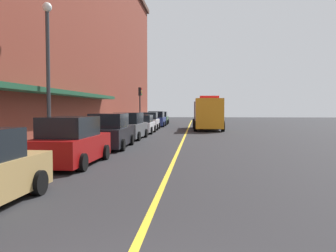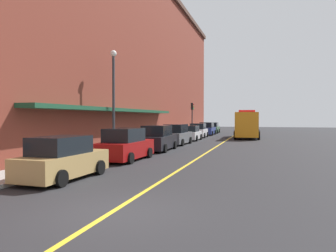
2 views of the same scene
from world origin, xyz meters
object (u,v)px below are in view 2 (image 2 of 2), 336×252
at_px(parked_car_4, 190,133).
at_px(traffic_light_near, 192,113).
at_px(parked_car_0, 63,159).
at_px(parked_car_2, 158,139).
at_px(parked_car_1, 125,145).
at_px(parking_meter_1, 187,129).
at_px(parked_car_7, 213,128).
at_px(parking_meter_4, 134,137).
at_px(parking_meter_0, 108,141).
at_px(parked_car_5, 198,131).
at_px(parking_meter_2, 175,131).
at_px(parked_car_3, 177,135).
at_px(street_lamp_left, 113,90).
at_px(utility_truck, 247,125).
at_px(parked_car_6, 207,129).

bearing_deg(parked_car_4, traffic_light_near, 9.98).
xyz_separation_m(parked_car_0, parked_car_2, (0.11, 12.16, 0.07)).
bearing_deg(parked_car_2, parked_car_1, 177.62).
xyz_separation_m(parked_car_0, parking_meter_1, (-1.38, 28.94, 0.24)).
bearing_deg(parked_car_7, parking_meter_4, 175.63).
bearing_deg(parking_meter_0, parked_car_5, 86.48).
distance_m(parked_car_0, parking_meter_4, 11.11).
bearing_deg(parking_meter_2, parked_car_0, -86.53).
distance_m(parked_car_4, traffic_light_near, 8.36).
xyz_separation_m(parked_car_7, parking_meter_1, (-1.39, -12.05, 0.26)).
height_order(parked_car_3, parking_meter_4, parked_car_3).
relative_size(parked_car_1, parked_car_4, 1.12).
height_order(parked_car_2, parked_car_3, parked_car_2).
bearing_deg(parking_meter_4, street_lamp_left, -105.65).
height_order(parked_car_3, parking_meter_1, parked_car_3).
height_order(utility_truck, parking_meter_0, utility_truck).
height_order(parked_car_0, street_lamp_left, street_lamp_left).
bearing_deg(parking_meter_0, parked_car_2, 74.41).
height_order(parked_car_0, parking_meter_4, parked_car_0).
relative_size(parked_car_1, utility_truck, 0.54).
distance_m(parked_car_5, parking_meter_0, 22.28).
distance_m(parked_car_3, parking_meter_0, 11.14).
bearing_deg(parking_meter_0, utility_truck, 72.06).
relative_size(parked_car_6, parking_meter_4, 3.64).
xyz_separation_m(parked_car_5, parking_meter_4, (-1.37, -18.02, 0.23)).
xyz_separation_m(parked_car_4, parked_car_7, (-0.11, 17.34, 0.05)).
xyz_separation_m(utility_truck, traffic_light_near, (-7.29, 2.03, 1.56)).
xyz_separation_m(parked_car_0, parked_car_6, (0.10, 35.12, 0.02)).
bearing_deg(street_lamp_left, parked_car_1, -52.64).
bearing_deg(traffic_light_near, parked_car_5, -62.39).
bearing_deg(parked_car_5, utility_truck, -87.21).
bearing_deg(street_lamp_left, parking_meter_1, 88.29).
bearing_deg(parking_meter_1, traffic_light_near, 88.64).
xyz_separation_m(parked_car_1, parking_meter_4, (-1.42, 4.79, 0.18)).
xyz_separation_m(parked_car_4, parking_meter_4, (-1.50, -12.64, 0.30)).
height_order(parked_car_1, parked_car_3, parked_car_3).
bearing_deg(parking_meter_4, parked_car_7, 87.34).
distance_m(parked_car_7, parking_meter_2, 18.22).
height_order(parked_car_1, parked_car_2, parked_car_2).
bearing_deg(parked_car_0, traffic_light_near, 4.35).
distance_m(parked_car_4, parking_meter_2, 1.73).
bearing_deg(parking_meter_2, parked_car_1, -85.11).
bearing_deg(parked_car_4, parked_car_6, -0.26).
distance_m(parking_meter_4, street_lamp_left, 4.01).
bearing_deg(parked_car_2, parked_car_7, -1.47).
height_order(parked_car_5, street_lamp_left, street_lamp_left).
bearing_deg(traffic_light_near, parked_car_2, -85.77).
height_order(parked_car_2, parked_car_5, parked_car_2).
height_order(parked_car_4, parked_car_5, parked_car_5).
bearing_deg(parking_meter_2, parking_meter_0, -90.00).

